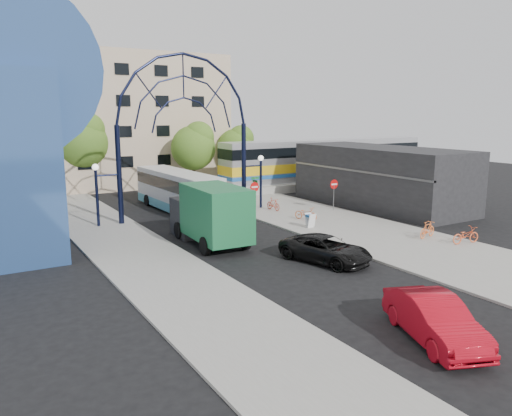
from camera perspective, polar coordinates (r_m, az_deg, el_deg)
ground at (r=26.38m, az=4.37°, el=-6.44°), size 120.00×120.00×0.00m
sidewalk_east at (r=34.27m, az=11.41°, el=-2.47°), size 8.00×56.00×0.12m
plaza_west at (r=28.76m, az=-13.46°, el=-5.12°), size 5.00×50.00×0.12m
gateway_arch at (r=37.47m, az=-8.24°, el=11.85°), size 13.64×0.44×12.10m
stop_sign at (r=38.31m, az=-0.17°, el=2.08°), size 0.80×0.07×2.50m
do_not_enter_sign at (r=40.29m, az=8.90°, el=2.36°), size 0.76×0.07×2.48m
street_name_sign at (r=39.01m, az=-0.12°, el=2.44°), size 0.70×0.70×2.80m
sandwich_board at (r=34.08m, az=6.22°, el=-1.22°), size 0.55×0.61×0.99m
commercial_block_east at (r=43.58m, az=13.97°, el=3.50°), size 6.00×16.00×5.00m
apartment_block at (r=57.90m, az=-14.62°, el=9.67°), size 20.00×12.10×14.00m
train_platform at (r=55.34m, az=8.02°, el=3.01°), size 32.00×5.00×0.80m
train_car at (r=55.06m, az=8.09°, el=5.59°), size 25.10×3.05×4.20m
tree_north_a at (r=50.95m, az=-7.04°, el=7.13°), size 4.48×4.48×7.00m
tree_north_b at (r=51.59m, az=-19.19°, el=7.39°), size 5.12×5.12×8.00m
tree_north_c at (r=55.44m, az=-2.19°, el=7.15°), size 4.16×4.16×6.50m
city_bus at (r=40.52m, az=-8.95°, el=1.98°), size 3.00×11.76×3.21m
green_truck at (r=30.15m, az=-5.34°, el=-0.71°), size 3.07×7.30×3.62m
black_suv at (r=26.77m, az=7.97°, el=-4.69°), size 3.63×5.51×1.41m
red_sedan at (r=18.71m, az=19.71°, el=-11.85°), size 3.32×5.14×1.60m
bike_near_a at (r=36.55m, az=5.72°, el=-0.62°), size 1.30×1.92×0.95m
bike_near_b at (r=40.02m, az=1.98°, el=0.44°), size 0.57×1.66×0.98m
bike_far_a at (r=32.34m, az=22.84°, el=-2.89°), size 2.00×0.96×1.01m
bike_far_b at (r=32.98m, az=19.00°, el=-2.34°), size 1.79×0.84×1.04m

